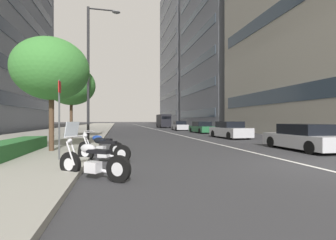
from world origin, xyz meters
name	(u,v)px	position (x,y,z in m)	size (l,w,h in m)	color
ground_plane	(312,167)	(0.00, 0.00, 0.00)	(400.00, 400.00, 0.00)	#303033
sidewalk_right_plaza	(76,130)	(30.00, 12.15, 0.07)	(160.00, 9.68, 0.15)	gray
lane_centre_stripe	(153,129)	(35.00, 0.00, 0.00)	(110.00, 0.16, 0.01)	silver
motorcycle_mid_row	(92,162)	(-0.13, 6.96, 0.45)	(1.43, 1.90, 1.49)	black
motorcycle_nearest_camera	(103,150)	(2.45, 6.81, 0.42)	(1.07, 1.96, 1.10)	black
motorcycle_under_tarp	(100,147)	(3.84, 7.01, 0.41)	(1.10, 1.94, 1.09)	black
car_lead_in_lane	(303,138)	(3.65, -3.01, 0.63)	(4.22, 1.92, 1.34)	#B7B7BC
car_following_behind	(230,130)	(11.93, -3.18, 0.66)	(4.30, 2.09, 1.43)	#B7B7BC
car_far_down_avenue	(202,128)	(20.25, -3.77, 0.63)	(4.46, 2.02, 1.37)	#236038
car_approaching_light	(180,126)	(27.81, -3.06, 0.66)	(4.30, 1.95, 1.42)	#B7B7BC
delivery_van_ahead	(163,121)	(40.86, -3.15, 1.45)	(5.98, 2.15, 2.71)	black
parking_sign_by_curb	(59,112)	(2.33, 8.30, 1.82)	(0.32, 0.06, 2.81)	#47494C
street_lamp_with_banners	(92,62)	(10.82, 8.00, 5.65)	(1.26, 2.32, 9.41)	#232326
clipped_hedge_bed	(11,148)	(4.03, 10.47, 0.43)	(5.79, 1.10, 0.56)	#28602D
street_tree_by_lamp_post	(52,69)	(4.99, 9.22, 3.84)	(3.30, 3.30, 5.11)	#473323
street_tree_near_plaza_corner	(71,85)	(12.60, 9.74, 4.21)	(3.59, 3.59, 5.60)	#473323
office_tower_far_left_down_avenue	(228,44)	(38.91, -16.66, 17.75)	(22.89, 14.82, 35.50)	slate
office_tower_near_left	(193,55)	(65.22, -17.88, 22.50)	(25.83, 17.24, 44.99)	gray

